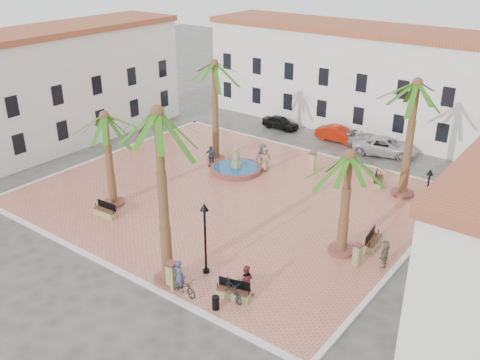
# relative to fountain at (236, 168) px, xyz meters

# --- Properties ---
(ground) EXTENTS (120.00, 120.00, 0.00)m
(ground) POSITION_rel_fountain_xyz_m (2.16, -3.68, -0.43)
(ground) COLOR #56544F
(ground) RESTS_ON ground
(plaza) EXTENTS (26.00, 22.00, 0.15)m
(plaza) POSITION_rel_fountain_xyz_m (2.16, -3.68, -0.35)
(plaza) COLOR #D77B60
(plaza) RESTS_ON ground
(kerb_n) EXTENTS (26.30, 0.30, 0.16)m
(kerb_n) POSITION_rel_fountain_xyz_m (2.16, 7.32, -0.35)
(kerb_n) COLOR silver
(kerb_n) RESTS_ON ground
(kerb_s) EXTENTS (26.30, 0.30, 0.16)m
(kerb_s) POSITION_rel_fountain_xyz_m (2.16, -14.68, -0.35)
(kerb_s) COLOR silver
(kerb_s) RESTS_ON ground
(kerb_e) EXTENTS (0.30, 22.30, 0.16)m
(kerb_e) POSITION_rel_fountain_xyz_m (15.16, -3.68, -0.35)
(kerb_e) COLOR silver
(kerb_e) RESTS_ON ground
(kerb_w) EXTENTS (0.30, 22.30, 0.16)m
(kerb_w) POSITION_rel_fountain_xyz_m (-10.84, -3.68, -0.35)
(kerb_w) COLOR silver
(kerb_w) RESTS_ON ground
(building_north) EXTENTS (30.40, 7.40, 9.50)m
(building_north) POSITION_rel_fountain_xyz_m (2.16, 16.31, 4.34)
(building_north) COLOR white
(building_north) RESTS_ON ground
(building_west) EXTENTS (6.40, 24.40, 10.00)m
(building_west) POSITION_rel_fountain_xyz_m (-16.84, -3.68, 4.59)
(building_west) COLOR white
(building_west) RESTS_ON ground
(fountain) EXTENTS (3.95, 3.95, 2.04)m
(fountain) POSITION_rel_fountain_xyz_m (0.00, 0.00, 0.00)
(fountain) COLOR #944A40
(fountain) RESTS_ON plaza
(palm_nw) EXTENTS (4.79, 4.79, 8.27)m
(palm_nw) POSITION_rel_fountain_xyz_m (-2.79, 0.93, 6.83)
(palm_nw) COLOR #944A40
(palm_nw) RESTS_ON plaza
(palm_sw) EXTENTS (4.85, 4.85, 6.65)m
(palm_sw) POSITION_rel_fountain_xyz_m (-3.28, -9.53, 5.26)
(palm_sw) COLOR #944A40
(palm_sw) RESTS_ON plaza
(palm_s) EXTENTS (5.02, 5.02, 9.70)m
(palm_s) POSITION_rel_fountain_xyz_m (6.04, -13.81, 8.15)
(palm_s) COLOR #944A40
(palm_s) RESTS_ON plaza
(palm_e) EXTENTS (5.03, 5.03, 6.39)m
(palm_e) POSITION_rel_fountain_xyz_m (12.00, -5.66, 4.98)
(palm_e) COLOR #944A40
(palm_e) RESTS_ON plaza
(palm_ne) EXTENTS (5.27, 5.27, 8.42)m
(palm_ne) POSITION_rel_fountain_xyz_m (11.93, 3.82, 6.89)
(palm_ne) COLOR #944A40
(palm_ne) RESTS_ON plaza
(bench_s) EXTENTS (1.78, 0.62, 0.93)m
(bench_s) POSITION_rel_fountain_xyz_m (-2.41, -10.99, -0.02)
(bench_s) COLOR #909257
(bench_s) RESTS_ON plaza
(bench_se) EXTENTS (1.89, 1.01, 0.95)m
(bench_se) POSITION_rel_fountain_xyz_m (9.65, -12.86, -0.01)
(bench_se) COLOR #909257
(bench_se) RESTS_ON plaza
(bench_e) EXTENTS (0.81, 1.95, 1.00)m
(bench_e) POSITION_rel_fountain_xyz_m (13.22, -3.99, 0.01)
(bench_e) COLOR #909257
(bench_e) RESTS_ON plaza
(bench_ne) EXTENTS (1.09, 1.97, 1.00)m
(bench_ne) POSITION_rel_fountain_xyz_m (9.86, 4.35, 0.00)
(bench_ne) COLOR #909257
(bench_ne) RESTS_ON plaza
(lamppost_s) EXTENTS (0.46, 0.46, 4.21)m
(lamppost_s) POSITION_rel_fountain_xyz_m (7.10, -11.95, 2.58)
(lamppost_s) COLOR black
(lamppost_s) RESTS_ON plaza
(lamppost_e) EXTENTS (0.41, 0.41, 3.77)m
(lamppost_e) POSITION_rel_fountain_xyz_m (14.56, 0.55, 2.28)
(lamppost_e) COLOR black
(lamppost_e) RESTS_ON plaza
(bollard_se) EXTENTS (0.61, 0.61, 1.52)m
(bollard_se) POSITION_rel_fountain_xyz_m (6.58, -14.08, 0.51)
(bollard_se) COLOR #909257
(bollard_se) RESTS_ON plaza
(bollard_n) EXTENTS (0.65, 0.65, 1.50)m
(bollard_n) POSITION_rel_fountain_xyz_m (4.61, 3.76, 0.50)
(bollard_n) COLOR #909257
(bollard_n) RESTS_ON plaza
(bollard_e) EXTENTS (0.56, 0.56, 1.35)m
(bollard_e) POSITION_rel_fountain_xyz_m (13.33, -6.37, 0.42)
(bollard_e) COLOR #909257
(bollard_e) RESTS_ON plaza
(litter_bin) EXTENTS (0.37, 0.37, 0.72)m
(litter_bin) POSITION_rel_fountain_xyz_m (9.52, -14.08, 0.08)
(litter_bin) COLOR black
(litter_bin) RESTS_ON plaza
(cyclist_a) EXTENTS (0.71, 0.49, 1.86)m
(cyclist_a) POSITION_rel_fountain_xyz_m (7.14, -14.08, 0.65)
(cyclist_a) COLOR #3C4057
(cyclist_a) RESTS_ON plaza
(bicycle_a) EXTENTS (1.89, 0.89, 0.96)m
(bicycle_a) POSITION_rel_fountain_xyz_m (7.42, -14.08, 0.20)
(bicycle_a) COLOR black
(bicycle_a) RESTS_ON plaza
(cyclist_b) EXTENTS (1.05, 0.98, 1.71)m
(cyclist_b) POSITION_rel_fountain_xyz_m (10.00, -12.26, 0.58)
(cyclist_b) COLOR brown
(cyclist_b) RESTS_ON plaza
(bicycle_b) EXTENTS (1.92, 1.09, 1.11)m
(bicycle_b) POSITION_rel_fountain_xyz_m (9.65, -12.98, 0.28)
(bicycle_b) COLOR black
(bicycle_b) RESTS_ON plaza
(pedestrian_fountain_a) EXTENTS (1.11, 1.09, 1.93)m
(pedestrian_fountain_a) POSITION_rel_fountain_xyz_m (1.72, 1.46, 0.69)
(pedestrian_fountain_a) COLOR #9F745F
(pedestrian_fountain_a) RESTS_ON plaza
(pedestrian_fountain_b) EXTENTS (1.10, 0.66, 1.75)m
(pedestrian_fountain_b) POSITION_rel_fountain_xyz_m (-2.22, -0.40, 0.60)
(pedestrian_fountain_b) COLOR #324056
(pedestrian_fountain_b) RESTS_ON plaza
(pedestrian_north) EXTENTS (1.05, 1.37, 1.87)m
(pedestrian_north) POSITION_rel_fountain_xyz_m (0.92, 2.19, 0.66)
(pedestrian_north) COLOR #434447
(pedestrian_north) RESTS_ON plaza
(pedestrian_east) EXTENTS (0.92, 1.56, 1.61)m
(pedestrian_east) POSITION_rel_fountain_xyz_m (14.56, -5.56, 0.53)
(pedestrian_east) COLOR #726856
(pedestrian_east) RESTS_ON plaza
(car_black) EXTENTS (3.64, 1.51, 1.23)m
(car_black) POSITION_rel_fountain_xyz_m (-3.12, 11.07, 0.19)
(car_black) COLOR black
(car_black) RESTS_ON ground
(car_red) EXTENTS (4.13, 1.48, 1.35)m
(car_red) POSITION_rel_fountain_xyz_m (2.97, 11.26, 0.25)
(car_red) COLOR #B11A07
(car_red) RESTS_ON ground
(car_silver) EXTENTS (4.62, 2.06, 1.32)m
(car_silver) POSITION_rel_fountain_xyz_m (6.49, 11.00, 0.23)
(car_silver) COLOR #A7A8B0
(car_silver) RESTS_ON ground
(car_white) EXTENTS (5.84, 3.84, 1.49)m
(car_white) POSITION_rel_fountain_xyz_m (7.64, 10.72, 0.32)
(car_white) COLOR beige
(car_white) RESTS_ON ground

